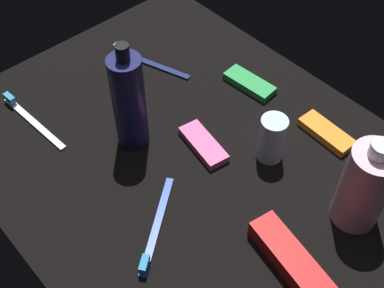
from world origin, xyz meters
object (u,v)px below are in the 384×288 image
lotion_bottle (129,102)px  toothbrush_blue (155,230)px  bodywash_bottle (365,186)px  deodorant_stick (272,139)px  snack_bar_pink (205,146)px  toothpaste_box_red (296,267)px  toothbrush_white (30,118)px  snack_bar_orange (326,133)px  toothbrush_navy (146,61)px  snack_bar_green (249,83)px

lotion_bottle → toothbrush_blue: (-17.27, 9.21, -8.83)cm
bodywash_bottle → deodorant_stick: 17.47cm
toothbrush_blue → snack_bar_pink: bearing=-67.7°
bodywash_bottle → toothpaste_box_red: bodywash_bottle is taller
deodorant_stick → toothbrush_white: bearing=37.0°
snack_bar_orange → bodywash_bottle: bearing=145.3°
lotion_bottle → snack_bar_orange: 35.67cm
bodywash_bottle → toothbrush_navy: (50.74, 1.24, -7.10)cm
deodorant_stick → snack_bar_green: size_ratio=0.85×
bodywash_bottle → deodorant_stick: bearing=2.8°
toothbrush_blue → toothbrush_navy: bearing=-36.8°
deodorant_stick → toothpaste_box_red: bearing=142.0°
toothbrush_white → snack_bar_orange: bearing=-136.1°
toothbrush_blue → toothbrush_white: (33.76, 2.15, 0.00)cm
toothbrush_blue → snack_bar_pink: size_ratio=1.46×
bodywash_bottle → toothpaste_box_red: bearing=90.9°
lotion_bottle → snack_bar_orange: lotion_bottle is taller
lotion_bottle → toothpaste_box_red: bearing=-177.5°
toothbrush_navy → toothbrush_white: size_ratio=0.97×
lotion_bottle → bodywash_bottle: 39.35cm
deodorant_stick → snack_bar_pink: bearing=40.2°
deodorant_stick → toothpaste_box_red: (-17.38, 13.57, -2.84)cm
toothbrush_white → toothpaste_box_red: toothpaste_box_red is taller
toothbrush_navy → snack_bar_orange: (-37.40, -11.46, 0.14)cm
deodorant_stick → toothbrush_navy: deodorant_stick is taller
snack_bar_green → snack_bar_pink: bearing=104.1°
toothbrush_navy → toothbrush_blue: (-32.10, 23.97, 0.00)cm
bodywash_bottle → snack_bar_green: bodywash_bottle is taller
toothbrush_navy → toothpaste_box_red: toothpaste_box_red is taller
toothpaste_box_red → snack_bar_pink: size_ratio=1.69×
lotion_bottle → toothbrush_navy: size_ratio=1.22×
lotion_bottle → bodywash_bottle: size_ratio=1.24×
lotion_bottle → snack_bar_orange: size_ratio=2.04×
lotion_bottle → snack_bar_green: bearing=-99.5°
toothbrush_white → snack_bar_green: toothbrush_white is taller
bodywash_bottle → snack_bar_orange: size_ratio=1.65×
bodywash_bottle → toothbrush_blue: bodywash_bottle is taller
toothbrush_navy → snack_bar_green: bearing=-150.8°
snack_bar_pink → snack_bar_orange: same height
toothpaste_box_red → snack_bar_green: toothpaste_box_red is taller
bodywash_bottle → snack_bar_pink: (25.68, 8.04, -6.96)cm
snack_bar_pink → deodorant_stick: bearing=-130.2°
snack_bar_green → toothbrush_white: bearing=55.8°
bodywash_bottle → toothbrush_blue: bearing=53.5°
lotion_bottle → toothbrush_white: bearing=34.6°
deodorant_stick → snack_bar_orange: (-3.80, -11.06, -3.69)cm
toothbrush_navy → toothpaste_box_red: bearing=165.5°
bodywash_bottle → deodorant_stick: bodywash_bottle is taller
lotion_bottle → toothbrush_navy: bearing=-44.9°
snack_bar_orange → toothbrush_navy: bearing=19.8°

